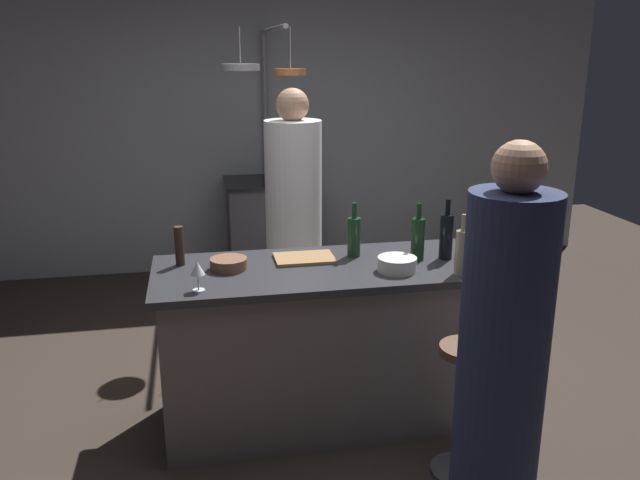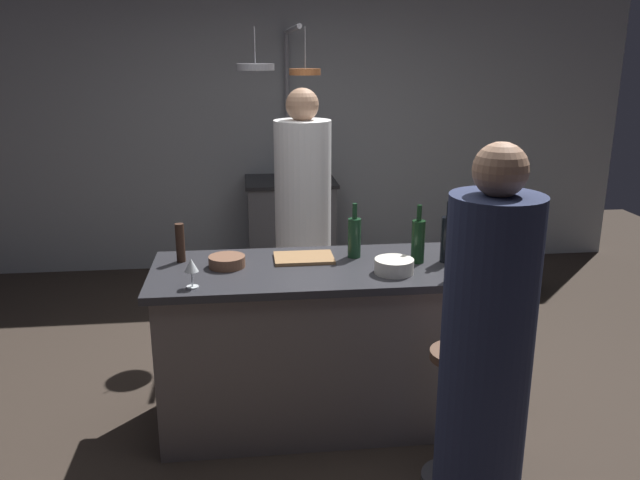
{
  "view_description": "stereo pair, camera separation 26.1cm",
  "coord_description": "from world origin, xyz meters",
  "views": [
    {
      "loc": [
        -0.65,
        -3.15,
        1.98
      ],
      "look_at": [
        0.0,
        0.15,
        1.0
      ],
      "focal_mm": 36.15,
      "sensor_mm": 36.0,
      "label": 1
    },
    {
      "loc": [
        -0.39,
        -3.19,
        1.98
      ],
      "look_at": [
        0.0,
        0.15,
        1.0
      ],
      "focal_mm": 36.15,
      "sensor_mm": 36.0,
      "label": 2
    }
  ],
  "objects": [
    {
      "name": "ground_plane",
      "position": [
        0.0,
        0.0,
        0.0
      ],
      "size": [
        9.0,
        9.0,
        0.0
      ],
      "primitive_type": "plane",
      "color": "#382D26"
    },
    {
      "name": "back_wall",
      "position": [
        0.0,
        2.85,
        1.3
      ],
      "size": [
        6.4,
        0.16,
        2.6
      ],
      "primitive_type": "cube",
      "color": "#9EA3A8",
      "rests_on": "ground_plane"
    },
    {
      "name": "kitchen_island",
      "position": [
        0.0,
        0.0,
        0.45
      ],
      "size": [
        1.8,
        0.72,
        0.9
      ],
      "color": "slate",
      "rests_on": "ground_plane"
    },
    {
      "name": "stove_range",
      "position": [
        0.0,
        2.45,
        0.45
      ],
      "size": [
        0.8,
        0.64,
        0.89
      ],
      "color": "#47474C",
      "rests_on": "ground_plane"
    },
    {
      "name": "chef",
      "position": [
        -0.02,
        0.96,
        0.82
      ],
      "size": [
        0.37,
        0.37,
        1.77
      ],
      "color": "white",
      "rests_on": "ground_plane"
    },
    {
      "name": "bar_stool_right",
      "position": [
        0.54,
        -0.62,
        0.38
      ],
      "size": [
        0.28,
        0.28,
        0.68
      ],
      "color": "#4C4C51",
      "rests_on": "ground_plane"
    },
    {
      "name": "guest_right",
      "position": [
        0.52,
        -1.0,
        0.78
      ],
      "size": [
        0.35,
        0.35,
        1.68
      ],
      "color": "#262D4C",
      "rests_on": "ground_plane"
    },
    {
      "name": "overhead_pot_rack",
      "position": [
        -0.07,
        2.02,
        1.62
      ],
      "size": [
        0.6,
        1.39,
        2.17
      ],
      "color": "gray",
      "rests_on": "ground_plane"
    },
    {
      "name": "potted_plant",
      "position": [
        1.78,
        1.59,
        0.3
      ],
      "size": [
        0.36,
        0.36,
        0.52
      ],
      "color": "brown",
      "rests_on": "ground_plane"
    },
    {
      "name": "cutting_board",
      "position": [
        -0.09,
        0.13,
        0.91
      ],
      "size": [
        0.32,
        0.22,
        0.02
      ],
      "primitive_type": "cube",
      "color": "#997047",
      "rests_on": "kitchen_island"
    },
    {
      "name": "pepper_mill",
      "position": [
        -0.75,
        0.17,
        1.01
      ],
      "size": [
        0.05,
        0.05,
        0.21
      ],
      "primitive_type": "cylinder",
      "color": "#382319",
      "rests_on": "kitchen_island"
    },
    {
      "name": "wine_bottle_dark",
      "position": [
        0.67,
        -0.0,
        1.03
      ],
      "size": [
        0.07,
        0.07,
        0.33
      ],
      "color": "black",
      "rests_on": "kitchen_island"
    },
    {
      "name": "wine_bottle_white",
      "position": [
        0.65,
        -0.26,
        1.02
      ],
      "size": [
        0.07,
        0.07,
        0.31
      ],
      "color": "gray",
      "rests_on": "kitchen_island"
    },
    {
      "name": "wine_bottle_red",
      "position": [
        0.51,
        0.01,
        1.02
      ],
      "size": [
        0.07,
        0.07,
        0.31
      ],
      "color": "#143319",
      "rests_on": "kitchen_island"
    },
    {
      "name": "wine_bottle_green",
      "position": [
        0.19,
        0.14,
        1.02
      ],
      "size": [
        0.07,
        0.07,
        0.3
      ],
      "color": "#193D23",
      "rests_on": "kitchen_island"
    },
    {
      "name": "wine_glass_by_chef",
      "position": [
        -0.66,
        -0.24,
        1.01
      ],
      "size": [
        0.07,
        0.07,
        0.15
      ],
      "color": "silver",
      "rests_on": "kitchen_island"
    },
    {
      "name": "wine_glass_near_right_guest",
      "position": [
        0.74,
        -0.19,
        1.01
      ],
      "size": [
        0.07,
        0.07,
        0.15
      ],
      "color": "silver",
      "rests_on": "kitchen_island"
    },
    {
      "name": "mixing_bowl_wooden",
      "position": [
        -0.5,
        0.05,
        0.93
      ],
      "size": [
        0.19,
        0.19,
        0.06
      ],
      "primitive_type": "cylinder",
      "color": "brown",
      "rests_on": "kitchen_island"
    },
    {
      "name": "mixing_bowl_ceramic",
      "position": [
        0.34,
        -0.15,
        0.94
      ],
      "size": [
        0.2,
        0.2,
        0.07
      ],
      "primitive_type": "cylinder",
      "color": "silver",
      "rests_on": "kitchen_island"
    }
  ]
}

